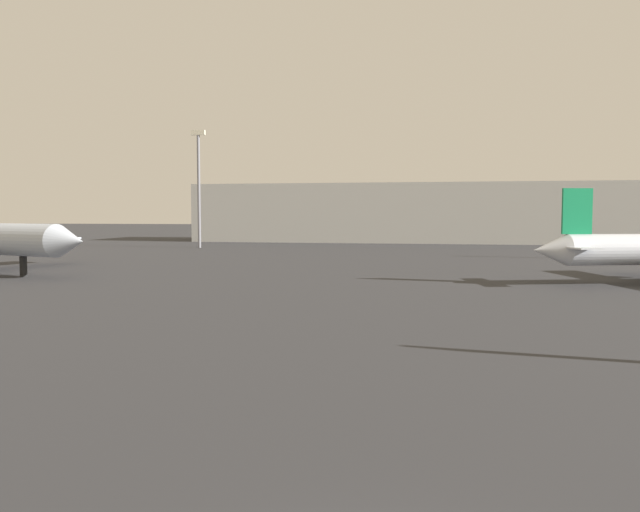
{
  "coord_description": "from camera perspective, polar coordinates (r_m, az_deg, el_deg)",
  "views": [
    {
      "loc": [
        1.05,
        -9.26,
        5.96
      ],
      "look_at": [
        -7.11,
        32.02,
        3.13
      ],
      "focal_mm": 36.52,
      "sensor_mm": 36.0,
      "label": 1
    }
  ],
  "objects": [
    {
      "name": "light_mast_left",
      "position": [
        111.29,
        -10.58,
        6.42
      ],
      "size": [
        2.4,
        0.5,
        19.61
      ],
      "color": "slate",
      "rests_on": "ground_plane"
    },
    {
      "name": "terminal_building",
      "position": [
        133.33,
        9.99,
        3.73
      ],
      "size": [
        96.35,
        18.84,
        11.63
      ],
      "primitive_type": "cube",
      "color": "#B7B7B2",
      "rests_on": "ground_plane"
    }
  ]
}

